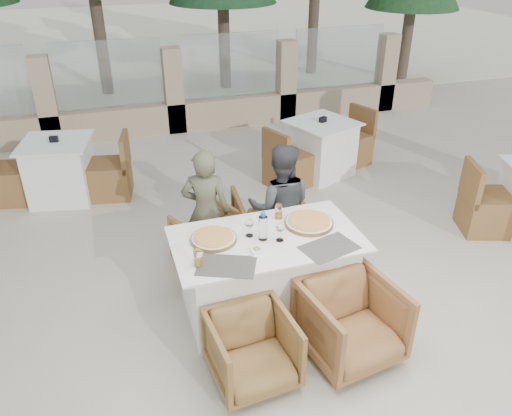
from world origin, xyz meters
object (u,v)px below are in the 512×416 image
object	(u,v)px
pizza_right	(309,222)
diner_left	(206,212)
wine_glass_centre	(249,227)
beer_glass_left	(198,258)
bg_table_a	(60,170)
bg_table_b	(321,148)
armchair_near_left	(252,350)
dining_table	(266,275)
olive_dish	(257,250)
beer_glass_right	(279,212)
diner_right	(280,208)
water_bottle	(263,226)
pizza_left	(214,238)
armchair_far_left	(211,240)
wine_glass_near	(280,231)
armchair_far_right	(268,220)
armchair_near_right	(351,322)

from	to	relation	value
pizza_right	diner_left	world-z (taller)	diner_left
wine_glass_centre	beer_glass_left	distance (m)	0.58
beer_glass_left	bg_table_a	world-z (taller)	beer_glass_left
bg_table_b	armchair_near_left	bearing A→B (deg)	-142.28
dining_table	olive_dish	world-z (taller)	olive_dish
beer_glass_right	diner_right	world-z (taller)	diner_right
beer_glass_right	olive_dish	world-z (taller)	beer_glass_right
beer_glass_left	armchair_near_left	size ratio (longest dim) A/B	0.22
water_bottle	diner_left	size ratio (longest dim) A/B	0.20
pizza_left	wine_glass_centre	xyz separation A→B (m)	(0.31, -0.02, 0.07)
pizza_left	armchair_far_left	distance (m)	0.92
pizza_right	wine_glass_near	distance (m)	0.38
wine_glass_near	armchair_far_left	xyz separation A→B (m)	(-0.40, 0.92, -0.57)
wine_glass_near	beer_glass_left	bearing A→B (deg)	-168.93
diner_left	diner_right	size ratio (longest dim) A/B	0.98
water_bottle	bg_table_b	xyz separation A→B (m)	(1.70, 2.53, -0.51)
pizza_right	diner_right	bearing A→B (deg)	96.97
water_bottle	bg_table_b	distance (m)	3.09
diner_left	armchair_far_right	bearing A→B (deg)	-143.48
armchair_near_right	olive_dish	bearing A→B (deg)	129.95
dining_table	diner_right	distance (m)	0.78
water_bottle	wine_glass_near	bearing A→B (deg)	-26.11
armchair_far_left	diner_left	size ratio (longest dim) A/B	0.49
armchair_far_left	bg_table_b	bearing A→B (deg)	-162.95
dining_table	pizza_right	xyz separation A→B (m)	(0.42, 0.10, 0.41)
armchair_far_right	wine_glass_near	bearing A→B (deg)	80.69
beer_glass_right	olive_dish	distance (m)	0.59
pizza_left	diner_right	size ratio (longest dim) A/B	0.29
pizza_right	wine_glass_near	world-z (taller)	wine_glass_near
pizza_right	wine_glass_near	bearing A→B (deg)	-153.65
wine_glass_centre	armchair_near_left	world-z (taller)	wine_glass_centre
beer_glass_left	olive_dish	distance (m)	0.49
water_bottle	armchair_far_left	bearing A→B (deg)	107.52
wine_glass_near	diner_right	distance (m)	0.79
wine_glass_near	armchair_near_right	distance (m)	0.92
beer_glass_left	bg_table_a	xyz separation A→B (m)	(-1.15, 3.08, -0.45)
beer_glass_left	armchair_far_left	world-z (taller)	beer_glass_left
wine_glass_centre	wine_glass_near	bearing A→B (deg)	-33.49
dining_table	bg_table_b	world-z (taller)	same
armchair_far_right	diner_right	distance (m)	0.50
pizza_right	olive_dish	distance (m)	0.63
wine_glass_centre	bg_table_b	size ratio (longest dim) A/B	0.11
armchair_far_left	bg_table_b	world-z (taller)	bg_table_b
wine_glass_near	wine_glass_centre	bearing A→B (deg)	146.51
pizza_right	bg_table_a	size ratio (longest dim) A/B	0.26
dining_table	pizza_right	size ratio (longest dim) A/B	3.72
beer_glass_left	diner_left	bearing A→B (deg)	74.40
beer_glass_left	armchair_near_left	distance (m)	0.81
pizza_left	armchair_far_right	size ratio (longest dim) A/B	0.56
armchair_far_left	pizza_right	bearing A→B (deg)	110.78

